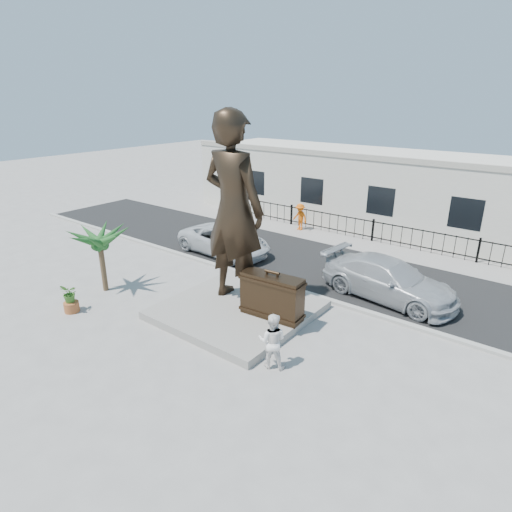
{
  "coord_description": "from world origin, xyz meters",
  "views": [
    {
      "loc": [
        8.95,
        -9.55,
        7.79
      ],
      "look_at": [
        0.0,
        2.0,
        2.3
      ],
      "focal_mm": 30.0,
      "sensor_mm": 36.0,
      "label": 1
    }
  ],
  "objects_px": {
    "statue": "(234,210)",
    "car_white": "(224,240)",
    "tourist": "(272,341)",
    "suitcase": "(272,296)"
  },
  "relations": [
    {
      "from": "statue",
      "to": "car_white",
      "type": "distance_m",
      "value": 6.68
    },
    {
      "from": "tourist",
      "to": "car_white",
      "type": "xyz_separation_m",
      "value": [
        -7.82,
        6.59,
        -0.16
      ]
    },
    {
      "from": "suitcase",
      "to": "car_white",
      "type": "distance_m",
      "value": 7.71
    },
    {
      "from": "statue",
      "to": "suitcase",
      "type": "distance_m",
      "value": 3.46
    },
    {
      "from": "suitcase",
      "to": "statue",
      "type": "bearing_deg",
      "value": 165.0
    },
    {
      "from": "suitcase",
      "to": "tourist",
      "type": "height_order",
      "value": "suitcase"
    },
    {
      "from": "car_white",
      "to": "tourist",
      "type": "bearing_deg",
      "value": -127.01
    },
    {
      "from": "suitcase",
      "to": "tourist",
      "type": "relative_size",
      "value": 1.28
    },
    {
      "from": "suitcase",
      "to": "car_white",
      "type": "xyz_separation_m",
      "value": [
        -6.28,
        4.47,
        -0.37
      ]
    },
    {
      "from": "statue",
      "to": "car_white",
      "type": "relative_size",
      "value": 1.38
    }
  ]
}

